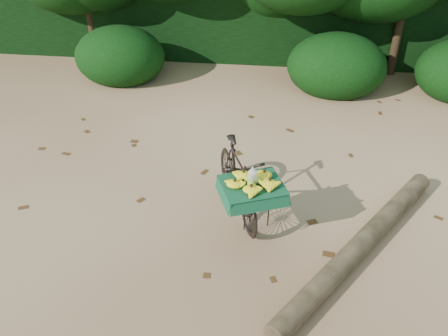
# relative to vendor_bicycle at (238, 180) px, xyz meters

# --- Properties ---
(ground) EXTENTS (80.00, 80.00, 0.00)m
(ground) POSITION_rel_vendor_bicycle_xyz_m (0.08, -0.11, -0.52)
(ground) COLOR tan
(ground) RESTS_ON ground
(vendor_bicycle) EXTENTS (1.20, 1.83, 1.01)m
(vendor_bicycle) POSITION_rel_vendor_bicycle_xyz_m (0.00, 0.00, 0.00)
(vendor_bicycle) COLOR black
(vendor_bicycle) RESTS_ON ground
(fallen_log) EXTENTS (2.24, 3.05, 0.26)m
(fallen_log) POSITION_rel_vendor_bicycle_xyz_m (1.58, -0.63, -0.39)
(fallen_log) COLOR brown
(fallen_log) RESTS_ON ground
(hedge_backdrop) EXTENTS (26.00, 1.80, 1.80)m
(hedge_backdrop) POSITION_rel_vendor_bicycle_xyz_m (0.08, 6.19, 0.38)
(hedge_backdrop) COLOR black
(hedge_backdrop) RESTS_ON ground
(bush_clumps) EXTENTS (8.80, 1.70, 0.90)m
(bush_clumps) POSITION_rel_vendor_bicycle_xyz_m (0.58, 4.19, -0.07)
(bush_clumps) COLOR black
(bush_clumps) RESTS_ON ground
(leaf_litter) EXTENTS (7.00, 7.30, 0.01)m
(leaf_litter) POSITION_rel_vendor_bicycle_xyz_m (0.08, 0.54, -0.51)
(leaf_litter) COLOR #482B13
(leaf_litter) RESTS_ON ground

